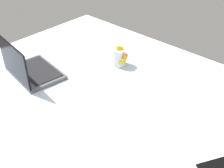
# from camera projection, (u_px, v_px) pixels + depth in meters

# --- Properties ---
(bed_mattress) EXTENTS (1.80, 1.40, 0.18)m
(bed_mattress) POSITION_uv_depth(u_px,v_px,m) (107.00, 107.00, 1.53)
(bed_mattress) COLOR silver
(bed_mattress) RESTS_ON ground
(laptop) EXTENTS (0.36, 0.27, 0.23)m
(laptop) POSITION_uv_depth(u_px,v_px,m) (30.00, 69.00, 1.60)
(laptop) COLOR #4C4C51
(laptop) RESTS_ON bed_mattress
(snack_cup) EXTENTS (0.10, 0.09, 0.14)m
(snack_cup) POSITION_uv_depth(u_px,v_px,m) (119.00, 56.00, 1.69)
(snack_cup) COLOR silver
(snack_cup) RESTS_ON bed_mattress
(cell_phone) EXTENTS (0.13, 0.16, 0.01)m
(cell_phone) POSITION_uv_depth(u_px,v_px,m) (216.00, 167.00, 1.09)
(cell_phone) COLOR black
(cell_phone) RESTS_ON bed_mattress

